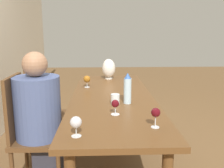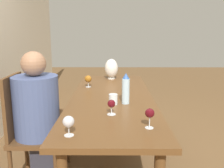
{
  "view_description": "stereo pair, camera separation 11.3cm",
  "coord_description": "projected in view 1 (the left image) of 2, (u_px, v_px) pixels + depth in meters",
  "views": [
    {
      "loc": [
        -2.42,
        0.1,
        1.39
      ],
      "look_at": [
        0.1,
        0.0,
        0.84
      ],
      "focal_mm": 40.0,
      "sensor_mm": 36.0,
      "label": 1
    },
    {
      "loc": [
        -2.42,
        -0.02,
        1.39
      ],
      "look_at": [
        0.1,
        0.0,
        0.84
      ],
      "focal_mm": 40.0,
      "sensor_mm": 36.0,
      "label": 2
    }
  ],
  "objects": [
    {
      "name": "ground_plane",
      "position": [
        112.0,
        163.0,
        2.66
      ],
      "size": [
        14.0,
        14.0,
        0.0
      ],
      "primitive_type": "plane",
      "color": "brown"
    },
    {
      "name": "dining_table",
      "position": [
        112.0,
        103.0,
        2.52
      ],
      "size": [
        2.28,
        0.8,
        0.74
      ],
      "color": "brown",
      "rests_on": "ground_plane"
    },
    {
      "name": "water_bottle",
      "position": [
        128.0,
        89.0,
        2.23
      ],
      "size": [
        0.07,
        0.07,
        0.28
      ],
      "color": "silver",
      "rests_on": "dining_table"
    },
    {
      "name": "water_tumbler",
      "position": [
        115.0,
        99.0,
        2.21
      ],
      "size": [
        0.08,
        0.08,
        0.09
      ],
      "color": "silver",
      "rests_on": "dining_table"
    },
    {
      "name": "vase",
      "position": [
        109.0,
        69.0,
        3.35
      ],
      "size": [
        0.18,
        0.18,
        0.27
      ],
      "color": "silver",
      "rests_on": "dining_table"
    },
    {
      "name": "wine_glass_0",
      "position": [
        115.0,
        104.0,
        1.94
      ],
      "size": [
        0.07,
        0.07,
        0.12
      ],
      "color": "silver",
      "rests_on": "dining_table"
    },
    {
      "name": "wine_glass_1",
      "position": [
        156.0,
        113.0,
        1.68
      ],
      "size": [
        0.06,
        0.06,
        0.14
      ],
      "color": "silver",
      "rests_on": "dining_table"
    },
    {
      "name": "wine_glass_2",
      "position": [
        76.0,
        123.0,
        1.54
      ],
      "size": [
        0.07,
        0.07,
        0.13
      ],
      "color": "silver",
      "rests_on": "dining_table"
    },
    {
      "name": "wine_glass_3",
      "position": [
        87.0,
        79.0,
        2.86
      ],
      "size": [
        0.08,
        0.08,
        0.14
      ],
      "color": "silver",
      "rests_on": "dining_table"
    },
    {
      "name": "chair_near",
      "position": [
        30.0,
        130.0,
        2.19
      ],
      "size": [
        0.44,
        0.44,
        1.01
      ],
      "color": "brown",
      "rests_on": "ground_plane"
    },
    {
      "name": "chair_far",
      "position": [
        44.0,
        110.0,
        2.73
      ],
      "size": [
        0.44,
        0.44,
        1.01
      ],
      "color": "brown",
      "rests_on": "ground_plane"
    },
    {
      "name": "person_near",
      "position": [
        40.0,
        118.0,
        2.17
      ],
      "size": [
        0.39,
        0.39,
        1.22
      ],
      "color": "#2D2D38",
      "rests_on": "ground_plane"
    }
  ]
}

